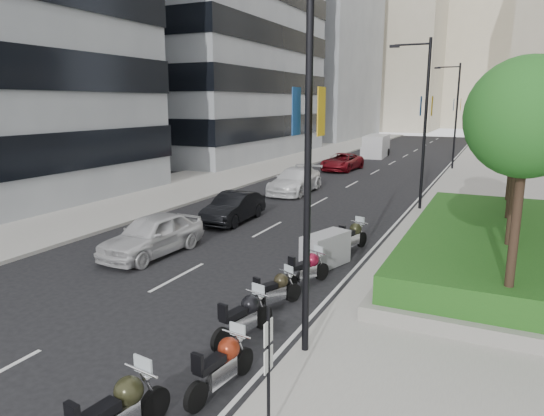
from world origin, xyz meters
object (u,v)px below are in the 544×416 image
Objects in this scene: lamp_post_0 at (301,137)px; car_a at (152,235)px; lamp_post_1 at (423,116)px; motorcycle_3 at (275,290)px; motorcycle_2 at (244,317)px; motorcycle_0 at (118,413)px; lamp_post_2 at (455,111)px; car_b at (234,207)px; delivery_van at (376,147)px; motorcycle_4 at (307,269)px; motorcycle_5 at (325,250)px; car_d at (342,162)px; motorcycle_6 at (352,237)px; car_c at (295,181)px; parking_sign at (268,365)px; motorcycle_1 at (222,365)px.

lamp_post_0 is 10.19m from car_a.
lamp_post_1 is 15.62m from motorcycle_3.
motorcycle_0 is at bearing -168.29° from motorcycle_2.
lamp_post_1 is at bearing 18.36° from motorcycle_3.
lamp_post_2 reaches higher than car_b.
delivery_van is at bearing 138.32° from lamp_post_2.
motorcycle_4 is 0.43× the size of car_a.
car_d reaches higher than motorcycle_5.
motorcycle_0 is (-1.59, -4.23, -4.43)m from lamp_post_0.
car_a is (-6.88, -3.68, 0.20)m from motorcycle_6.
motorcycle_3 is at bearing -169.65° from motorcycle_6.
motorcycle_0 is 1.20× the size of motorcycle_4.
motorcycle_4 is at bearing -67.12° from car_c.
motorcycle_3 is at bearing 113.66° from parking_sign.
lamp_post_2 is at bearing 21.71° from motorcycle_3.
motorcycle_3 is 40.90m from delivery_van.
car_d is (-9.18, 33.78, -0.72)m from parking_sign.
lamp_post_2 reaches higher than motorcycle_0.
car_b is 0.83× the size of car_d.
motorcycle_0 is at bearing -167.43° from motorcycle_6.
motorcycle_0 is at bearing -50.79° from car_a.
lamp_post_1 is 1.70× the size of car_d.
car_d is (-8.52, 13.78, -4.33)m from lamp_post_1.
motorcycle_6 is at bearing 10.20° from motorcycle_2.
lamp_post_2 reaches higher than car_a.
parking_sign is 46.36m from delivery_van.
delivery_van is at bearing 28.36° from motorcycle_5.
motorcycle_2 is (-1.50, 0.10, -4.48)m from lamp_post_0.
motorcycle_1 is 22.40m from car_c.
lamp_post_1 is at bearing 37.40° from car_b.
delivery_van is (-6.98, 38.32, 0.53)m from motorcycle_4.
lamp_post_1 is 20.33m from parking_sign.
car_c is at bearing 89.90° from car_b.
lamp_post_2 reaches higher than motorcycle_1.
car_d is at bearing 33.55° from motorcycle_5.
lamp_post_2 is 4.10× the size of motorcycle_6.
delivery_van is (-0.38, 37.81, 0.29)m from car_a.
parking_sign reaches higher than car_a.
motorcycle_0 is 6.36m from motorcycle_3.
lamp_post_2 reaches higher than motorcycle_4.
motorcycle_6 is 0.40× the size of car_c.
motorcycle_5 is 0.50× the size of car_b.
motorcycle_6 reaches higher than motorcycle_2.
motorcycle_2 is at bearing -31.66° from car_a.
motorcycle_4 is (0.18, 8.37, -0.08)m from motorcycle_0.
parking_sign is at bearing -82.70° from delivery_van.
lamp_post_2 is 3.77× the size of motorcycle_0.
motorcycle_5 is 14.56m from car_c.
motorcycle_5 is at bearing 23.02° from motorcycle_3.
lamp_post_0 reaches higher than motorcycle_3.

